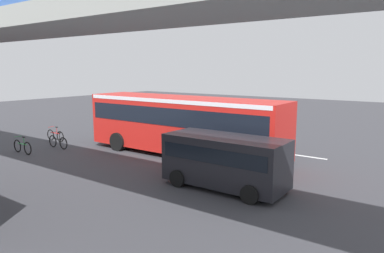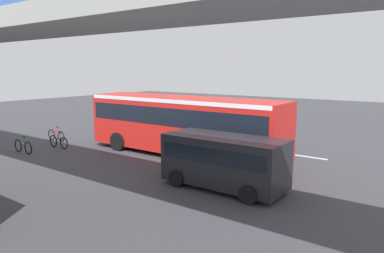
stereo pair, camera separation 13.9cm
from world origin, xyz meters
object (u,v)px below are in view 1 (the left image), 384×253
Objects in this scene: pedestrian at (267,141)px; traffic_sign at (250,113)px; city_bus at (182,121)px; parked_van at (225,159)px; bicycle_green at (22,147)px; bicycle_black at (58,142)px; bicycle_red at (55,136)px.

pedestrian is 3.74m from traffic_sign.
city_bus reaches higher than parked_van.
city_bus is 8.98m from bicycle_green.
parked_van reaches higher than bicycle_black.
bicycle_red is (13.53, -1.50, -0.81)m from parked_van.
parked_van is 2.71× the size of bicycle_red.
parked_van is at bearing 178.10° from bicycle_black.
bicycle_green is at bearing 47.80° from traffic_sign.
traffic_sign is (-1.49, -4.98, 0.01)m from city_bus.
parked_van is 1.71× the size of traffic_sign.
bicycle_green is (7.41, 4.84, -1.51)m from city_bus.
pedestrian reaches higher than bicycle_black.
pedestrian is at bearing -154.56° from bicycle_black.
parked_van reaches higher than bicycle_green.
traffic_sign is at bearing -106.63° from city_bus.
traffic_sign is (-8.48, -7.88, 1.52)m from bicycle_black.
city_bus is at bearing -146.86° from bicycle_green.
city_bus reaches higher than bicycle_black.
parked_van is 8.86m from traffic_sign.
pedestrian reaches higher than bicycle_green.
city_bus is at bearing 73.37° from traffic_sign.
bicycle_green and bicycle_black have the same top height.
parked_van is 2.71× the size of bicycle_green.
city_bus reaches higher than pedestrian.
parked_van is 13.64m from bicycle_red.
parked_van is (-4.59, 3.29, -0.70)m from city_bus.
bicycle_green is at bearing 7.37° from parked_van.
pedestrian is at bearing -162.44° from bicycle_red.
parked_van is 11.62m from bicycle_black.
bicycle_black is 12.03m from pedestrian.
parked_van is at bearing 144.39° from city_bus.
parked_van is 2.71× the size of bicycle_black.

